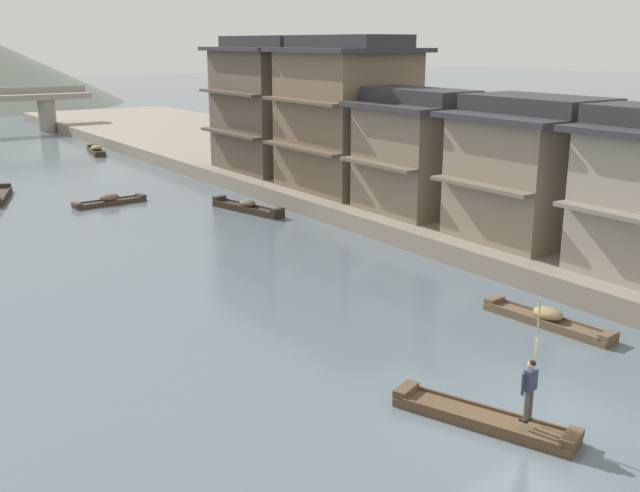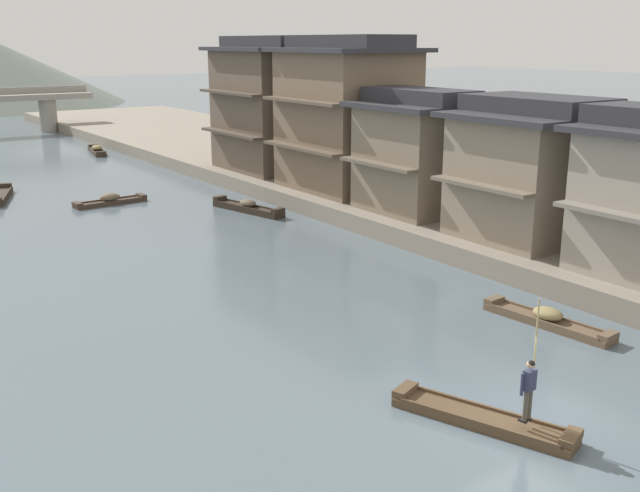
# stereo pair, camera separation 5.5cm
# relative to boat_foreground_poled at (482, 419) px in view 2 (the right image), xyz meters

# --- Properties ---
(ground_plane) EXTENTS (400.00, 400.00, 0.00)m
(ground_plane) POSITION_rel_boat_foreground_poled_xyz_m (1.40, -0.38, -0.14)
(ground_plane) COLOR slate
(riverbank_right) EXTENTS (18.00, 110.00, 0.92)m
(riverbank_right) POSITION_rel_boat_foreground_poled_xyz_m (17.95, 29.62, 0.32)
(riverbank_right) COLOR gray
(riverbank_right) RESTS_ON ground
(boat_foreground_poled) EXTENTS (2.58, 4.73, 0.42)m
(boat_foreground_poled) POSITION_rel_boat_foreground_poled_xyz_m (0.00, 0.00, 0.00)
(boat_foreground_poled) COLOR brown
(boat_foreground_poled) RESTS_ON ground
(boatman_person) EXTENTS (0.56, 0.28, 3.04)m
(boatman_person) POSITION_rel_boat_foreground_poled_xyz_m (0.42, -1.01, 1.29)
(boatman_person) COLOR black
(boatman_person) RESTS_ON boat_foreground_poled
(boat_moored_nearest) EXTENTS (1.81, 5.16, 0.71)m
(boat_moored_nearest) POSITION_rel_boat_foreground_poled_xyz_m (7.24, 51.98, 0.10)
(boat_moored_nearest) COLOR #33281E
(boat_moored_nearest) RESTS_ON ground
(boat_moored_second) EXTENTS (1.32, 4.82, 0.63)m
(boat_moored_second) POSITION_rel_boat_foreground_poled_xyz_m (6.77, 3.51, 0.07)
(boat_moored_second) COLOR brown
(boat_moored_second) RESTS_ON ground
(boat_moored_third) EXTENTS (4.39, 1.24, 0.66)m
(boat_moored_third) POSITION_rel_boat_foreground_poled_xyz_m (1.12, 30.90, 0.09)
(boat_moored_third) COLOR #423328
(boat_moored_third) RESTS_ON ground
(boat_moored_far) EXTENTS (1.98, 5.28, 0.71)m
(boat_moored_far) POSITION_rel_boat_foreground_poled_xyz_m (6.87, 24.53, 0.10)
(boat_moored_far) COLOR #33281E
(boat_moored_far) RESTS_ON ground
(house_waterfront_second) EXTENTS (6.97, 6.12, 6.14)m
(house_waterfront_second) POSITION_rel_boat_foreground_poled_xyz_m (12.93, 9.66, 3.78)
(house_waterfront_second) COLOR gray
(house_waterfront_second) RESTS_ON riverbank_right
(house_waterfront_tall) EXTENTS (5.65, 6.12, 6.14)m
(house_waterfront_tall) POSITION_rel_boat_foreground_poled_xyz_m (12.26, 16.46, 3.79)
(house_waterfront_tall) COLOR #7F705B
(house_waterfront_tall) RESTS_ON riverbank_right
(house_waterfront_narrow) EXTENTS (6.78, 7.97, 8.74)m
(house_waterfront_narrow) POSITION_rel_boat_foreground_poled_xyz_m (12.82, 23.33, 5.07)
(house_waterfront_narrow) COLOR #75604C
(house_waterfront_narrow) RESTS_ON riverbank_right
(house_waterfront_far) EXTENTS (6.70, 8.10, 8.74)m
(house_waterfront_far) POSITION_rel_boat_foreground_poled_xyz_m (12.78, 31.77, 5.07)
(house_waterfront_far) COLOR brown
(house_waterfront_far) RESTS_ON riverbank_right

